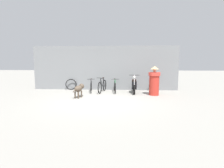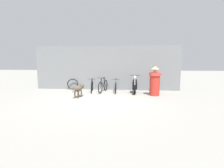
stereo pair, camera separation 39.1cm
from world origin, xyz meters
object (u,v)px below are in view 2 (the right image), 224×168
Objects in this scene: bicycle_0 at (92,86)px; bicycle_1 at (103,86)px; person_in_robes at (155,81)px; spare_tire_right at (73,84)px; spare_tire_left at (155,86)px; bicycle_2 at (116,87)px; motorcycle at (135,86)px; stray_dog at (79,88)px.

bicycle_1 reaches higher than bicycle_0.
spare_tire_right is (-5.17, 1.56, -0.43)m from person_in_robes.
person_in_robes is at bearing -98.90° from spare_tire_left.
bicycle_2 is at bearing 100.66° from bicycle_1.
motorcycle is at bearing 78.36° from bicycle_0.
stray_dog is at bearing -149.73° from spare_tire_left.
bicycle_2 is at bearing -163.00° from spare_tire_left.
bicycle_1 is at bearing -19.20° from spare_tire_right.
stray_dog is at bearing -12.57° from person_in_robes.
person_in_robes is at bearing 66.09° from bicycle_2.
spare_tire_right reaches higher than stray_dog.
bicycle_1 reaches higher than stray_dog.
bicycle_1 reaches higher than bicycle_2.
bicycle_2 is 2.40m from person_in_robes.
person_in_robes reaches higher than bicycle_1.
stray_dog is 1.63× the size of spare_tire_left.
bicycle_2 is at bearing -93.64° from motorcycle.
bicycle_0 is 1.59× the size of stray_dog.
spare_tire_left is (1.31, 0.88, -0.12)m from motorcycle.
person_in_robes is at bearing -16.76° from spare_tire_right.
person_in_robes is 2.23× the size of spare_tire_right.
spare_tire_left is at bearing 126.51° from motorcycle.
bicycle_0 is 4.01m from spare_tire_left.
motorcycle reaches higher than bicycle_1.
bicycle_2 is 2.33× the size of spare_tire_right.
spare_tire_left is at bearing -43.87° from stray_dog.
motorcycle is 2.44× the size of spare_tire_right.
bicycle_1 is 2.44× the size of spare_tire_right.
spare_tire_right is at bearing -42.17° from person_in_robes.
bicycle_0 is 0.93× the size of motorcycle.
spare_tire_right is at bearing 40.99° from stray_dog.
bicycle_0 is 1.65m from spare_tire_right.
spare_tire_left is (4.26, 2.49, -0.16)m from stray_dog.
motorcycle is at bearing -45.58° from stray_dog.
bicycle_1 is at bearing -90.59° from motorcycle.
bicycle_2 is 2.68× the size of spare_tire_left.
spare_tire_right is (-5.42, -0.01, 0.05)m from spare_tire_left.
bicycle_2 reaches higher than stray_dog.
person_in_robes is at bearing 68.63° from bicycle_0.
spare_tire_right is (-4.11, 0.86, -0.08)m from motorcycle.
spare_tire_left is at bearing 112.67° from bicycle_1.
bicycle_0 is 1.77m from stray_dog.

